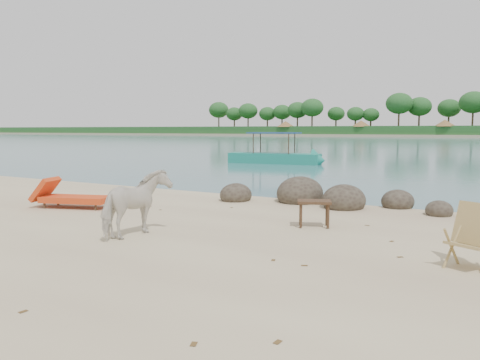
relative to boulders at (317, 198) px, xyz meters
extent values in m
plane|color=#36666C|center=(-1.16, 84.37, -0.19)|extent=(400.00, 400.00, 0.00)
ellipsoid|color=#322921|center=(-2.24, -0.63, -0.03)|extent=(0.90, 0.99, 0.68)
ellipsoid|color=#322921|center=(-0.54, 0.07, 0.04)|extent=(1.30, 1.43, 0.98)
ellipsoid|color=#322921|center=(0.86, -0.33, 0.01)|extent=(1.11, 1.23, 0.84)
ellipsoid|color=#322921|center=(2.06, 0.47, -0.04)|extent=(0.84, 0.93, 0.63)
ellipsoid|color=#322921|center=(3.16, -0.23, -0.08)|extent=(0.64, 0.70, 0.48)
ellipsoid|color=#322921|center=(-1.34, 1.07, -0.06)|extent=(0.70, 0.77, 0.52)
ellipsoid|color=#322921|center=(0.26, 1.27, -0.09)|extent=(0.54, 0.60, 0.41)
imported|color=silver|center=(-1.58, -5.51, 0.44)|extent=(0.71, 1.50, 1.26)
plane|color=brown|center=(-2.18, -4.62, -0.18)|extent=(0.11, 0.11, 0.00)
plane|color=brown|center=(2.03, -8.69, -0.18)|extent=(0.13, 0.13, 0.00)
plane|color=brown|center=(-3.67, -2.69, -0.18)|extent=(0.14, 0.14, 0.00)
plane|color=brown|center=(-3.07, -3.00, -0.18)|extent=(0.14, 0.14, 0.00)
plane|color=brown|center=(3.11, -4.55, -0.18)|extent=(0.14, 0.14, 0.00)
plane|color=brown|center=(2.76, -3.52, -0.18)|extent=(0.12, 0.12, 0.00)
plane|color=brown|center=(1.96, -5.75, -0.18)|extent=(0.14, 0.14, 0.00)
plane|color=brown|center=(2.00, -2.33, -0.18)|extent=(0.10, 0.10, 0.00)
plane|color=brown|center=(1.43, -5.72, -0.18)|extent=(0.13, 0.13, 0.00)
plane|color=brown|center=(0.32, -1.96, -0.18)|extent=(0.13, 0.13, 0.00)
plane|color=brown|center=(-1.67, -1.80, -0.18)|extent=(0.14, 0.14, 0.00)
plane|color=brown|center=(2.70, -8.25, -0.18)|extent=(0.11, 0.11, 0.00)
plane|color=brown|center=(-4.34, -3.57, -0.18)|extent=(0.12, 0.12, 0.00)
plane|color=brown|center=(-0.10, -8.99, -0.18)|extent=(0.11, 0.11, 0.00)
camera|label=1|loc=(4.52, -12.15, 1.88)|focal=35.00mm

